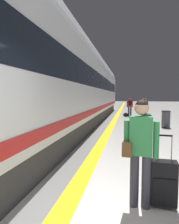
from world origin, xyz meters
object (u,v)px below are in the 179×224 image
(passenger_near, at_px, (143,106))
(waste_bin, at_px, (166,119))
(duffel_bag_far, at_px, (149,116))
(traveller_foreground, at_px, (140,146))
(passenger_far, at_px, (145,106))
(rolling_suitcase_foreground, at_px, (164,182))
(passenger_mid, at_px, (130,105))
(duffel_bag_near, at_px, (148,116))
(high_speed_train, at_px, (70,81))
(duffel_bag_mid, at_px, (126,115))

(passenger_near, bearing_deg, waste_bin, -79.48)
(passenger_near, height_order, duffel_bag_far, passenger_near)
(traveller_foreground, relative_size, passenger_far, 1.01)
(duffel_bag_far, height_order, waste_bin, waste_bin)
(rolling_suitcase_foreground, distance_m, passenger_mid, 13.46)
(duffel_bag_near, bearing_deg, passenger_near, 162.32)
(high_speed_train, distance_m, duffel_bag_far, 7.40)
(duffel_bag_near, bearing_deg, passenger_mid, 143.37)
(passenger_near, height_order, passenger_far, passenger_far)
(duffel_bag_mid, bearing_deg, passenger_near, -25.43)
(rolling_suitcase_foreground, distance_m, duffel_bag_far, 12.35)
(traveller_foreground, bearing_deg, waste_bin, 77.32)
(passenger_far, height_order, duffel_bag_far, passenger_far)
(rolling_suitcase_foreground, height_order, duffel_bag_far, rolling_suitcase_foreground)
(traveller_foreground, height_order, passenger_mid, traveller_foreground)
(high_speed_train, bearing_deg, passenger_far, 52.05)
(high_speed_train, xyz_separation_m, traveller_foreground, (3.20, -7.04, -1.55))
(high_speed_train, bearing_deg, passenger_near, 53.20)
(passenger_far, relative_size, duffel_bag_far, 3.69)
(rolling_suitcase_foreground, height_order, passenger_near, passenger_near)
(duffel_bag_mid, distance_m, duffel_bag_far, 1.96)
(passenger_far, distance_m, duffel_bag_far, 0.87)
(rolling_suitcase_foreground, xyz_separation_m, passenger_far, (0.70, 12.45, 0.55))
(duffel_bag_near, height_order, duffel_bag_far, same)
(high_speed_train, xyz_separation_m, passenger_near, (4.16, 5.56, -1.57))
(high_speed_train, xyz_separation_m, waste_bin, (5.01, 1.01, -2.04))
(traveller_foreground, relative_size, duffel_bag_mid, 3.75)
(rolling_suitcase_foreground, xyz_separation_m, passenger_near, (0.60, 12.55, 0.54))
(high_speed_train, height_order, traveller_foreground, high_speed_train)
(high_speed_train, bearing_deg, duffel_bag_mid, 65.48)
(traveller_foreground, height_order, duffel_bag_mid, traveller_foreground)
(traveller_foreground, xyz_separation_m, passenger_mid, (-0.05, 13.49, 0.00))
(traveller_foreground, bearing_deg, passenger_mid, 90.21)
(high_speed_train, bearing_deg, passenger_mid, 63.99)
(duffel_bag_mid, bearing_deg, passenger_mid, 38.51)
(traveller_foreground, distance_m, passenger_near, 12.64)
(passenger_near, distance_m, duffel_bag_far, 0.92)
(duffel_bag_near, bearing_deg, traveller_foreground, -95.87)
(passenger_mid, bearing_deg, duffel_bag_near, -36.63)
(duffel_bag_mid, relative_size, waste_bin, 0.48)
(passenger_near, xyz_separation_m, duffel_bag_near, (0.32, -0.10, -0.78))
(passenger_mid, height_order, duffel_bag_mid, passenger_mid)
(passenger_near, distance_m, passenger_mid, 1.35)
(passenger_near, bearing_deg, traveller_foreground, -94.37)
(high_speed_train, relative_size, duffel_bag_near, 67.00)
(traveller_foreground, distance_m, waste_bin, 8.26)
(rolling_suitcase_foreground, height_order, waste_bin, rolling_suitcase_foreground)
(rolling_suitcase_foreground, bearing_deg, passenger_far, 86.79)
(duffel_bag_far, distance_m, waste_bin, 4.34)
(passenger_near, distance_m, duffel_bag_mid, 1.67)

